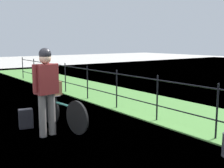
{
  "coord_description": "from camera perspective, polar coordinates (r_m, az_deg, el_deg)",
  "views": [
    {
      "loc": [
        4.27,
        -2.13,
        1.79
      ],
      "look_at": [
        -0.39,
        1.32,
        0.9
      ],
      "focal_mm": 44.14,
      "sensor_mm": 36.0,
      "label": 1
    }
  ],
  "objects": [
    {
      "name": "iron_fence",
      "position": [
        6.27,
        9.35,
        -2.26
      ],
      "size": [
        18.04,
        0.04,
        1.05
      ],
      "color": "black",
      "rests_on": "ground"
    },
    {
      "name": "ground_plane",
      "position": [
        5.1,
        -9.59,
        -11.96
      ],
      "size": [
        60.0,
        60.0,
        0.0
      ],
      "primitive_type": "plane",
      "color": "beige"
    },
    {
      "name": "backpack_on_paving",
      "position": [
        6.08,
        -17.42,
        -6.84
      ],
      "size": [
        0.23,
        0.31,
        0.4
      ],
      "primitive_type": "cube",
      "rotation": [
        0.0,
        0.0,
        1.36
      ],
      "color": "black",
      "rests_on": "ground"
    },
    {
      "name": "wooden_crate",
      "position": [
        6.02,
        -12.23,
        -0.8
      ],
      "size": [
        0.35,
        0.32,
        0.29
      ],
      "primitive_type": "cube",
      "rotation": [
        0.0,
        0.0,
        0.12
      ],
      "color": "brown",
      "rests_on": "bicycle_main"
    },
    {
      "name": "cyclist_person",
      "position": [
        5.32,
        -13.49,
        -0.03
      ],
      "size": [
        0.31,
        0.54,
        1.68
      ],
      "color": "slate",
      "rests_on": "ground"
    },
    {
      "name": "grass_strip",
      "position": [
        7.12,
        14.78,
        -6.01
      ],
      "size": [
        27.0,
        2.4,
        0.03
      ],
      "primitive_type": "cube",
      "color": "#569342",
      "rests_on": "ground"
    },
    {
      "name": "terrier_dog",
      "position": [
        5.96,
        -12.17,
        1.3
      ],
      "size": [
        0.32,
        0.17,
        0.18
      ],
      "color": "silver",
      "rests_on": "wooden_crate"
    },
    {
      "name": "bicycle_main",
      "position": [
        5.82,
        -10.25,
        -5.72
      ],
      "size": [
        1.65,
        0.27,
        0.67
      ],
      "color": "black",
      "rests_on": "ground"
    }
  ]
}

